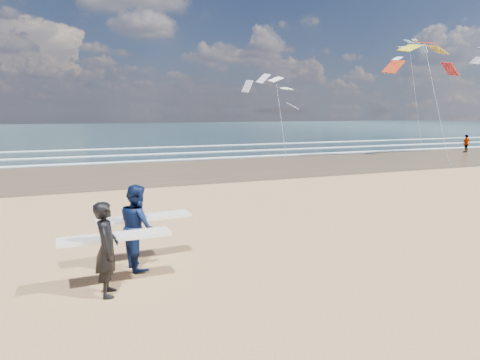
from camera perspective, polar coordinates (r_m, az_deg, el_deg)
name	(u,v)px	position (r m, az deg, el deg)	size (l,w,h in m)	color
wet_sand_strip	(374,159)	(33.43, 17.40, 2.68)	(220.00, 12.00, 0.01)	#4C3E28
ocean	(187,130)	(82.52, -7.08, 6.66)	(220.00, 100.00, 0.02)	#1B323B
foam_breakers	(305,148)	(41.69, 8.61, 4.27)	(220.00, 11.70, 0.05)	white
surfer_near	(108,247)	(8.75, -17.21, -8.57)	(2.21, 1.00, 1.86)	black
surfer_far	(138,226)	(10.02, -13.45, -5.99)	(2.23, 1.21, 1.93)	#0B1A42
beachgoer_1	(466,144)	(41.89, 27.94, 4.32)	(0.91, 0.38, 1.55)	brown
kite_0	(432,80)	(34.72, 24.22, 12.03)	(6.58, 4.82, 9.89)	slate
kite_1	(279,105)	(36.94, 5.26, 9.92)	(5.51, 4.71, 7.37)	slate
kite_5	(414,83)	(55.51, 22.16, 11.85)	(5.12, 4.66, 12.80)	slate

